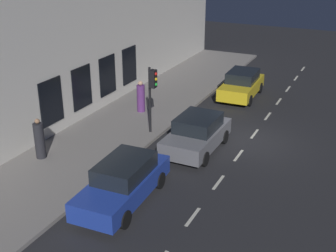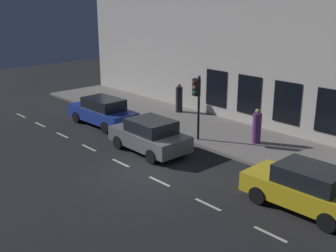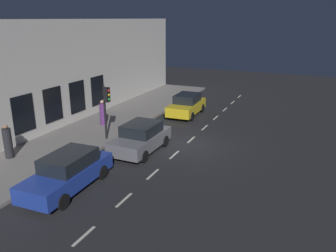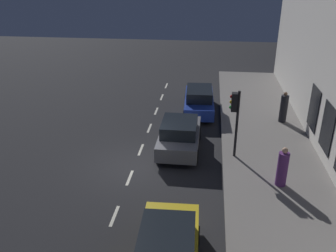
{
  "view_description": "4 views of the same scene",
  "coord_description": "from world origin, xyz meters",
  "px_view_note": "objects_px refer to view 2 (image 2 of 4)",
  "views": [
    {
      "loc": [
        -4.81,
        18.78,
        8.81
      ],
      "look_at": [
        2.8,
        2.93,
        1.4
      ],
      "focal_mm": 47.83,
      "sensor_mm": 36.0,
      "label": 1
    },
    {
      "loc": [
        -9.91,
        -12.43,
        6.98
      ],
      "look_at": [
        2.15,
        0.86,
        1.43
      ],
      "focal_mm": 44.62,
      "sensor_mm": 36.0,
      "label": 2
    },
    {
      "loc": [
        -6.57,
        17.15,
        7.01
      ],
      "look_at": [
        0.76,
        0.72,
        1.27
      ],
      "focal_mm": 36.28,
      "sensor_mm": 36.0,
      "label": 3
    },
    {
      "loc": [
        3.2,
        -13.97,
        8.4
      ],
      "look_at": [
        1.47,
        0.66,
        1.79
      ],
      "focal_mm": 38.6,
      "sensor_mm": 36.0,
      "label": 4
    }
  ],
  "objects_px": {
    "parked_car_2": "(150,135)",
    "parked_car_1": "(103,112)",
    "pedestrian_1": "(257,127)",
    "traffic_light": "(197,95)",
    "pedestrian_0": "(179,99)",
    "parked_car_0": "(306,188)"
  },
  "relations": [
    {
      "from": "parked_car_1",
      "to": "pedestrian_0",
      "type": "bearing_deg",
      "value": -16.39
    },
    {
      "from": "traffic_light",
      "to": "pedestrian_1",
      "type": "distance_m",
      "value": 3.31
    },
    {
      "from": "traffic_light",
      "to": "parked_car_1",
      "type": "bearing_deg",
      "value": 107.32
    },
    {
      "from": "parked_car_0",
      "to": "parked_car_2",
      "type": "xyz_separation_m",
      "value": [
        -0.34,
        7.86,
        0.0
      ]
    },
    {
      "from": "parked_car_0",
      "to": "pedestrian_1",
      "type": "distance_m",
      "value": 6.45
    },
    {
      "from": "traffic_light",
      "to": "parked_car_1",
      "type": "height_order",
      "value": "traffic_light"
    },
    {
      "from": "parked_car_2",
      "to": "parked_car_1",
      "type": "bearing_deg",
      "value": 81.87
    },
    {
      "from": "parked_car_2",
      "to": "pedestrian_1",
      "type": "bearing_deg",
      "value": -32.59
    },
    {
      "from": "traffic_light",
      "to": "parked_car_0",
      "type": "distance_m",
      "value": 7.77
    },
    {
      "from": "parked_car_1",
      "to": "traffic_light",
      "type": "bearing_deg",
      "value": -74.9
    },
    {
      "from": "pedestrian_1",
      "to": "parked_car_2",
      "type": "bearing_deg",
      "value": -159.84
    },
    {
      "from": "parked_car_0",
      "to": "parked_car_2",
      "type": "relative_size",
      "value": 1.04
    },
    {
      "from": "traffic_light",
      "to": "parked_car_1",
      "type": "distance_m",
      "value": 6.16
    },
    {
      "from": "parked_car_0",
      "to": "pedestrian_1",
      "type": "relative_size",
      "value": 2.45
    },
    {
      "from": "parked_car_0",
      "to": "pedestrian_1",
      "type": "height_order",
      "value": "pedestrian_1"
    },
    {
      "from": "parked_car_2",
      "to": "parked_car_0",
      "type": "bearing_deg",
      "value": -87.19
    },
    {
      "from": "parked_car_2",
      "to": "pedestrian_0",
      "type": "relative_size",
      "value": 2.27
    },
    {
      "from": "traffic_light",
      "to": "pedestrian_0",
      "type": "distance_m",
      "value": 5.6
    },
    {
      "from": "traffic_light",
      "to": "parked_car_2",
      "type": "distance_m",
      "value": 3.08
    },
    {
      "from": "parked_car_1",
      "to": "parked_car_2",
      "type": "height_order",
      "value": "same"
    },
    {
      "from": "pedestrian_0",
      "to": "parked_car_0",
      "type": "bearing_deg",
      "value": 70.82
    },
    {
      "from": "parked_car_2",
      "to": "pedestrian_1",
      "type": "height_order",
      "value": "pedestrian_1"
    }
  ]
}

